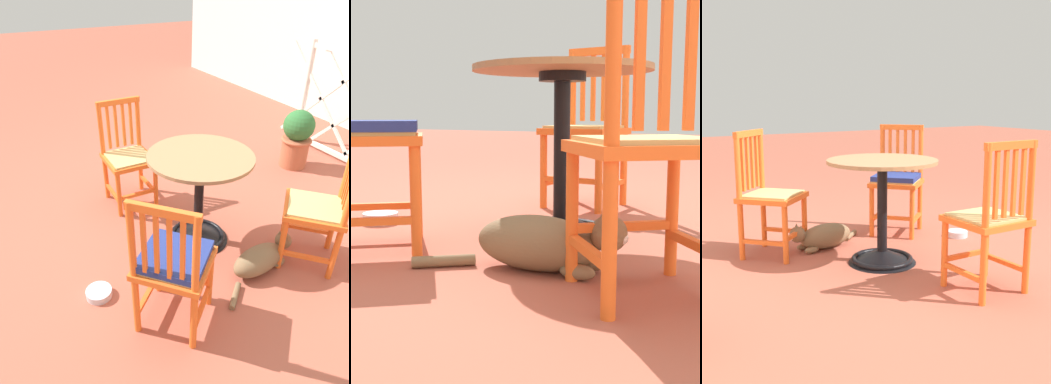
# 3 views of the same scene
# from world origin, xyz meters

# --- Properties ---
(ground_plane) EXTENTS (24.00, 24.00, 0.00)m
(ground_plane) POSITION_xyz_m (0.00, 0.00, 0.00)
(ground_plane) COLOR #AD5642
(cafe_table) EXTENTS (0.76, 0.76, 0.73)m
(cafe_table) POSITION_xyz_m (0.14, 0.17, 0.28)
(cafe_table) COLOR black
(cafe_table) RESTS_ON ground_plane
(orange_chair_at_corner) EXTENTS (0.41, 0.41, 0.91)m
(orange_chair_at_corner) POSITION_xyz_m (-0.63, -0.09, 0.43)
(orange_chair_at_corner) COLOR orange
(orange_chair_at_corner) RESTS_ON ground_plane
(orange_chair_facing_out) EXTENTS (0.57, 0.57, 0.91)m
(orange_chair_facing_out) POSITION_xyz_m (0.75, -0.37, 0.45)
(orange_chair_facing_out) COLOR orange
(orange_chair_facing_out) RESTS_ON ground_plane
(orange_chair_near_fence) EXTENTS (0.57, 0.57, 0.91)m
(orange_chair_near_fence) POSITION_xyz_m (0.73, 0.77, 0.43)
(orange_chair_near_fence) COLOR orange
(orange_chair_near_fence) RESTS_ON ground_plane
(tabby_cat) EXTENTS (0.36, 0.70, 0.23)m
(tabby_cat) POSITION_xyz_m (0.66, 0.39, 0.10)
(tabby_cat) COLOR brown
(tabby_cat) RESTS_ON ground_plane
(terracotta_planter) EXTENTS (0.32, 0.32, 0.62)m
(terracotta_planter) POSITION_xyz_m (-0.45, 1.73, 0.33)
(terracotta_planter) COLOR #B25B3D
(terracotta_planter) RESTS_ON ground_plane
(pet_water_bowl) EXTENTS (0.17, 0.17, 0.05)m
(pet_water_bowl) POSITION_xyz_m (0.36, -0.72, 0.03)
(pet_water_bowl) COLOR silver
(pet_water_bowl) RESTS_ON ground_plane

